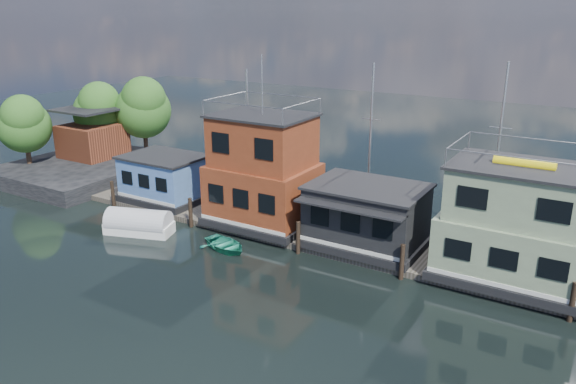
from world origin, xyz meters
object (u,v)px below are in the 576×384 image
Objects in this scene: houseboat_blue at (165,178)px; tarp_runabout at (139,224)px; houseboat_green at (516,226)px; houseboat_red at (263,173)px; houseboat_dark at (367,216)px; dinghy_teal at (225,245)px.

tarp_runabout is at bearing -64.64° from houseboat_blue.
houseboat_green is 1.66× the size of tarp_runabout.
houseboat_green is (26.50, 0.00, 1.34)m from houseboat_blue.
houseboat_red reaches higher than houseboat_blue.
houseboat_red is 2.35× the size of tarp_runabout.
houseboat_dark reaches higher than tarp_runabout.
houseboat_red is 17.01m from houseboat_green.
houseboat_blue reaches higher than dinghy_teal.
tarp_runabout is (-14.83, -5.61, -1.70)m from houseboat_dark.
houseboat_green reaches higher than houseboat_blue.
houseboat_red is (9.50, 0.00, 1.90)m from houseboat_blue.
houseboat_green is at bearing 0.00° from houseboat_blue.
houseboat_red reaches higher than tarp_runabout.
houseboat_blue is at bearing 179.94° from houseboat_dark.
houseboat_green is at bearing -57.75° from dinghy_teal.
houseboat_red is 1.41× the size of houseboat_green.
houseboat_blue is at bearing -180.00° from houseboat_green.
houseboat_green is 2.37× the size of dinghy_teal.
houseboat_dark is at bearing -179.88° from houseboat_green.
dinghy_teal is (0.12, -4.78, -3.74)m from houseboat_red.
houseboat_green reaches higher than dinghy_teal.
houseboat_blue is at bearing -180.00° from houseboat_red.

